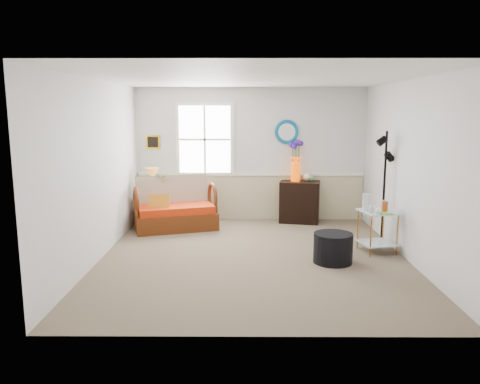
{
  "coord_description": "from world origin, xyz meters",
  "views": [
    {
      "loc": [
        -0.15,
        -6.7,
        2.15
      ],
      "look_at": [
        -0.2,
        0.19,
        0.95
      ],
      "focal_mm": 35.0,
      "sensor_mm": 36.0,
      "label": 1
    }
  ],
  "objects_px": {
    "lamp_stand": "(153,209)",
    "side_table": "(377,232)",
    "cabinet": "(300,202)",
    "ottoman": "(333,248)",
    "floor_lamp": "(384,189)",
    "loveseat": "(175,203)"
  },
  "relations": [
    {
      "from": "lamp_stand",
      "to": "cabinet",
      "type": "height_order",
      "value": "cabinet"
    },
    {
      "from": "cabinet",
      "to": "side_table",
      "type": "bearing_deg",
      "value": -53.35
    },
    {
      "from": "floor_lamp",
      "to": "ottoman",
      "type": "distance_m",
      "value": 1.5
    },
    {
      "from": "floor_lamp",
      "to": "loveseat",
      "type": "bearing_deg",
      "value": 156.04
    },
    {
      "from": "loveseat",
      "to": "ottoman",
      "type": "bearing_deg",
      "value": -55.24
    },
    {
      "from": "loveseat",
      "to": "lamp_stand",
      "type": "distance_m",
      "value": 0.6
    },
    {
      "from": "loveseat",
      "to": "floor_lamp",
      "type": "xyz_separation_m",
      "value": [
        3.5,
        -1.05,
        0.44
      ]
    },
    {
      "from": "side_table",
      "to": "ottoman",
      "type": "xyz_separation_m",
      "value": [
        -0.77,
        -0.51,
        -0.11
      ]
    },
    {
      "from": "cabinet",
      "to": "floor_lamp",
      "type": "xyz_separation_m",
      "value": [
        1.14,
        -1.6,
        0.52
      ]
    },
    {
      "from": "loveseat",
      "to": "lamp_stand",
      "type": "bearing_deg",
      "value": 127.57
    },
    {
      "from": "loveseat",
      "to": "ottoman",
      "type": "relative_size",
      "value": 2.62
    },
    {
      "from": "loveseat",
      "to": "lamp_stand",
      "type": "xyz_separation_m",
      "value": [
        -0.48,
        0.33,
        -0.17
      ]
    },
    {
      "from": "cabinet",
      "to": "lamp_stand",
      "type": "bearing_deg",
      "value": -164.6
    },
    {
      "from": "lamp_stand",
      "to": "side_table",
      "type": "bearing_deg",
      "value": -25.12
    },
    {
      "from": "loveseat",
      "to": "floor_lamp",
      "type": "bearing_deg",
      "value": -34.33
    },
    {
      "from": "lamp_stand",
      "to": "side_table",
      "type": "relative_size",
      "value": 0.95
    },
    {
      "from": "floor_lamp",
      "to": "lamp_stand",
      "type": "bearing_deg",
      "value": 153.59
    },
    {
      "from": "cabinet",
      "to": "ottoman",
      "type": "distance_m",
      "value": 2.52
    },
    {
      "from": "loveseat",
      "to": "lamp_stand",
      "type": "height_order",
      "value": "loveseat"
    },
    {
      "from": "lamp_stand",
      "to": "floor_lamp",
      "type": "relative_size",
      "value": 0.33
    },
    {
      "from": "loveseat",
      "to": "cabinet",
      "type": "height_order",
      "value": "loveseat"
    },
    {
      "from": "cabinet",
      "to": "ottoman",
      "type": "relative_size",
      "value": 1.44
    }
  ]
}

